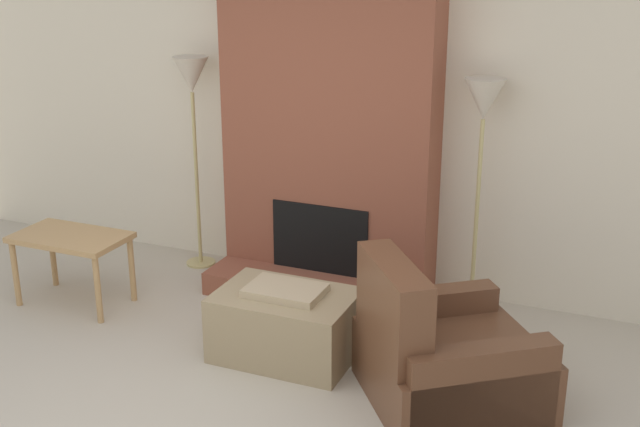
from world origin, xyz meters
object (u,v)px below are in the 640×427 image
Objects in this scene: armchair at (439,360)px; floor_lamp_right at (483,115)px; ottoman at (286,324)px; floor_lamp_left at (192,89)px; side_table at (71,244)px.

floor_lamp_right is (-0.09, 1.29, 1.18)m from armchair.
floor_lamp_left is at bearing 139.19° from ottoman.
side_table is 1.50m from floor_lamp_left.
floor_lamp_left is at bearing 66.09° from side_table.
ottoman is 1.08× the size of side_table.
floor_lamp_right reaches higher than side_table.
side_table is at bearing -113.91° from floor_lamp_left.
floor_lamp_right reaches higher than armchair.
floor_lamp_right is at bearing 20.53° from side_table.
floor_lamp_right is (2.74, 1.02, 0.98)m from side_table.
side_table is 0.47× the size of floor_lamp_left.
armchair is (1.05, -0.14, 0.04)m from ottoman.
floor_lamp_left reaches higher than floor_lamp_right.
armchair is 2.96m from floor_lamp_left.
floor_lamp_left is at bearing 180.00° from floor_lamp_right.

